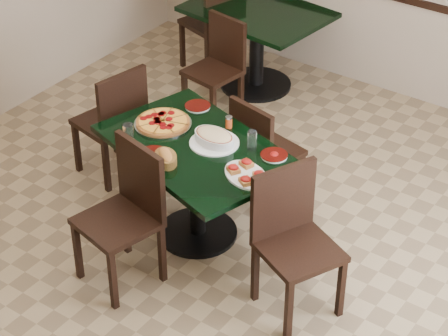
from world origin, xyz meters
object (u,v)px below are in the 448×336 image
Objects in this scene: pepperoni_pizza at (163,122)px; chair_left at (115,118)px; back_chair_near at (219,62)px; lasagna_casserole at (214,138)px; back_chair_left at (217,18)px; chair_right at (292,233)px; chair_far at (261,148)px; chair_near at (128,207)px; back_table at (257,34)px; main_table at (197,168)px; bread_basket at (166,158)px; bruschetta_platter at (246,173)px.

chair_left is at bearing 165.57° from pepperoni_pizza.
lasagna_casserole is (0.95, -1.39, 0.32)m from back_chair_near.
back_chair_near is 0.89× the size of back_chair_left.
chair_right reaches higher than pepperoni_pizza.
chair_far is 0.90× the size of chair_near.
back_table is 1.48× the size of back_chair_near.
lasagna_casserole is (0.08, 0.09, 0.23)m from main_table.
pepperoni_pizza is 1.20× the size of lasagna_casserole.
back_chair_near is 3.50× the size of bread_basket.
back_chair_left is 2.42× the size of pepperoni_pizza.
chair_far is at bearing 114.70° from bread_basket.
back_chair_left reaches higher than main_table.
back_table is at bearing 103.46° from back_chair_left.
chair_near is at bearing 40.89° from back_chair_left.
chair_right is 1.86m from chair_left.
lasagna_casserole is at bearing 93.13° from chair_left.
bruschetta_platter is at bearing 4.50° from main_table.
chair_near reaches higher than pepperoni_pizza.
lasagna_casserole is at bearing -179.80° from bruschetta_platter.
chair_left reaches higher than back_table.
bruschetta_platter is (0.38, -0.19, -0.02)m from lasagna_casserole.
pepperoni_pizza reaches higher than back_table.
pepperoni_pizza is (0.96, -1.98, 0.22)m from back_chair_left.
bread_basket is (-0.19, -0.84, 0.30)m from chair_far.
chair_near is 0.79m from bruschetta_platter.
bread_basket reaches higher than back_table.
chair_near is 1.06m from chair_right.
back_table is at bearing -43.89° from chair_far.
back_chair_left is at bearing -34.12° from chair_far.
main_table is 4.47× the size of lasagna_casserole.
back_table is 2.03m from pepperoni_pizza.
chair_far is 0.75m from pepperoni_pizza.
back_chair_near is at bearing 110.51° from pepperoni_pizza.
pepperoni_pizza is 0.83m from bruschetta_platter.
chair_far is at bearing 89.59° from chair_near.
bread_basket is (1.26, -2.34, 0.24)m from back_chair_left.
main_table is 1.54× the size of chair_near.
chair_near is 2.19m from back_chair_near.
back_table is 1.32× the size of chair_right.
main_table is 2.44m from back_chair_left.
main_table is 0.52m from bruschetta_platter.
pepperoni_pizza is (0.59, -0.15, 0.24)m from chair_left.
chair_near reaches higher than back_chair_near.
lasagna_casserole is at bearing 63.41° from main_table.
chair_right is (0.99, 0.39, -0.01)m from chair_near.
bruschetta_platter is (0.51, 0.17, -0.02)m from bread_basket.
main_table is 0.26m from lasagna_casserole.
chair_right is 2.87× the size of lasagna_casserole.
chair_left is 2.22× the size of bruschetta_platter.
chair_near is 2.31× the size of bruschetta_platter.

